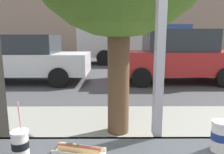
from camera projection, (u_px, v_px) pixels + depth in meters
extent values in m
plane|color=#424244|center=(117.00, 74.00, 9.31)|extent=(60.00, 60.00, 0.00)
cube|color=gray|center=(131.00, 142.00, 3.00)|extent=(16.00, 2.80, 0.15)
cube|color=#2A2C30|center=(158.00, 139.00, 1.30)|extent=(2.04, 0.02, 0.02)
cube|color=#9E9EA3|center=(161.00, 26.00, 1.23)|extent=(0.05, 0.08, 1.36)
cube|color=gray|center=(114.00, 26.00, 22.53)|extent=(28.00, 1.20, 5.70)
cylinder|color=white|center=(220.00, 137.00, 1.14)|extent=(0.09, 0.09, 0.16)
cylinder|color=navy|center=(220.00, 136.00, 1.14)|extent=(0.10, 0.10, 0.04)
cylinder|color=black|center=(221.00, 124.00, 1.13)|extent=(0.09, 0.09, 0.01)
cylinder|color=white|center=(222.00, 123.00, 1.12)|extent=(0.10, 0.10, 0.01)
cylinder|color=silver|center=(20.00, 146.00, 1.07)|extent=(0.08, 0.08, 0.14)
cylinder|color=black|center=(20.00, 145.00, 1.07)|extent=(0.09, 0.09, 0.04)
cylinder|color=black|center=(19.00, 134.00, 1.06)|extent=(0.08, 0.08, 0.01)
cylinder|color=white|center=(19.00, 132.00, 1.05)|extent=(0.09, 0.09, 0.01)
cylinder|color=pink|center=(20.00, 121.00, 1.04)|extent=(0.01, 0.02, 0.20)
cube|color=silver|center=(79.00, 153.00, 1.12)|extent=(0.29, 0.15, 0.01)
cube|color=silver|center=(82.00, 147.00, 1.16)|extent=(0.27, 0.07, 0.03)
cylinder|color=tan|center=(79.00, 149.00, 1.11)|extent=(0.24, 0.09, 0.04)
cylinder|color=brown|center=(79.00, 147.00, 1.11)|extent=(0.24, 0.08, 0.03)
cube|color=#337A2D|center=(78.00, 145.00, 1.11)|extent=(0.01, 0.01, 0.01)
cube|color=#337A2D|center=(72.00, 144.00, 1.12)|extent=(0.01, 0.01, 0.01)
cube|color=red|center=(70.00, 144.00, 1.12)|extent=(0.01, 0.01, 0.01)
cube|color=#337A2D|center=(67.00, 144.00, 1.12)|extent=(0.01, 0.01, 0.01)
cube|color=silver|center=(26.00, 63.00, 7.46)|extent=(4.48, 1.84, 0.71)
cube|color=#282D33|center=(23.00, 44.00, 7.34)|extent=(2.33, 1.62, 0.63)
cylinder|color=black|center=(70.00, 69.00, 8.44)|extent=(0.64, 0.18, 0.64)
cylinder|color=black|center=(59.00, 78.00, 6.63)|extent=(0.64, 0.18, 0.64)
cylinder|color=black|center=(1.00, 69.00, 8.43)|extent=(0.64, 0.18, 0.64)
cube|color=red|center=(176.00, 62.00, 7.49)|extent=(4.37, 1.84, 0.78)
cube|color=#282D33|center=(178.00, 41.00, 7.35)|extent=(2.27, 1.62, 0.74)
cylinder|color=black|center=(201.00, 69.00, 8.47)|extent=(0.64, 0.18, 0.64)
cylinder|color=black|center=(135.00, 69.00, 8.46)|extent=(0.64, 0.18, 0.64)
cylinder|color=black|center=(141.00, 78.00, 6.65)|extent=(0.64, 0.18, 0.64)
cube|color=beige|center=(118.00, 37.00, 12.95)|extent=(4.86, 2.20, 2.41)
cube|color=navy|center=(170.00, 41.00, 13.01)|extent=(1.90, 2.10, 1.90)
cylinder|color=black|center=(165.00, 55.00, 14.22)|extent=(0.90, 0.24, 0.90)
cylinder|color=black|center=(174.00, 58.00, 12.15)|extent=(0.90, 0.24, 0.90)
cylinder|color=black|center=(105.00, 55.00, 14.25)|extent=(0.90, 0.24, 0.90)
cylinder|color=black|center=(104.00, 58.00, 12.08)|extent=(0.90, 0.24, 0.90)
cylinder|color=brown|center=(119.00, 64.00, 3.01)|extent=(0.32, 0.32, 2.07)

